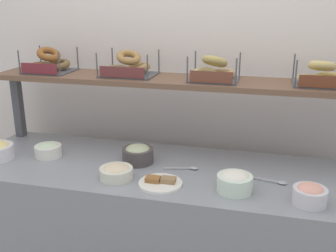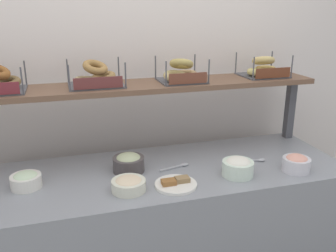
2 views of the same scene
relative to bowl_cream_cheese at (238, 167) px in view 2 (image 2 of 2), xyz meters
name	(u,v)px [view 2 (image 2 of 2)]	position (x,y,z in m)	size (l,w,h in m)	color
back_wall	(133,87)	(-0.41, 0.72, 0.30)	(3.33, 0.06, 2.40)	white
deli_counter	(155,238)	(-0.41, 0.17, -0.47)	(2.13, 0.70, 0.85)	gray
shelf_riser_right	(290,109)	(0.60, 0.44, 0.15)	(0.05, 0.05, 0.40)	#4C4C51
upper_shelf	(142,86)	(-0.41, 0.44, 0.37)	(2.09, 0.32, 0.03)	brown
bowl_cream_cheese	(238,167)	(0.00, 0.00, 0.00)	(0.17, 0.17, 0.10)	white
bowl_scallion_spread	(26,180)	(-1.06, 0.18, -0.01)	(0.15, 0.15, 0.08)	white
bowl_potato_salad	(129,184)	(-0.58, 0.00, -0.02)	(0.17, 0.17, 0.07)	silver
bowl_tuna_salad	(129,163)	(-0.54, 0.21, 0.00)	(0.17, 0.17, 0.10)	#4B4342
bowl_lox_spread	(296,163)	(0.33, -0.04, 0.00)	(0.15, 0.15, 0.10)	silver
serving_plate_white	(176,184)	(-0.35, -0.02, -0.04)	(0.21, 0.21, 0.04)	white
serving_spoon_near_plate	(179,166)	(-0.27, 0.19, -0.04)	(0.18, 0.06, 0.01)	#B7B7BC
serving_spoon_by_edge	(255,160)	(0.18, 0.14, -0.04)	(0.18, 0.05, 0.01)	#B7B7BC
bagel_basket_everything	(96,77)	(-0.67, 0.45, 0.43)	(0.30, 0.25, 0.15)	#4C4C51
bagel_basket_sesame	(181,73)	(-0.17, 0.44, 0.43)	(0.26, 0.25, 0.15)	#4C4C51
bagel_basket_plain	(263,69)	(0.37, 0.46, 0.43)	(0.28, 0.26, 0.14)	#4C4C51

